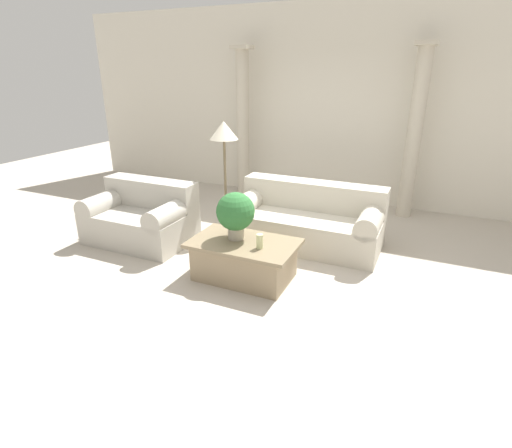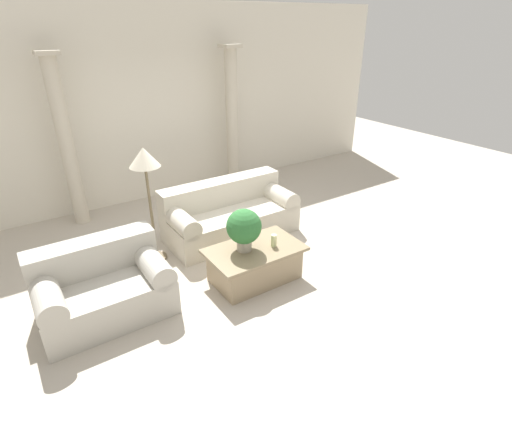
{
  "view_description": "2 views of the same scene",
  "coord_description": "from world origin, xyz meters",
  "views": [
    {
      "loc": [
        1.68,
        -3.99,
        2.19
      ],
      "look_at": [
        -0.08,
        -0.12,
        0.53
      ],
      "focal_mm": 28.0,
      "sensor_mm": 36.0,
      "label": 1
    },
    {
      "loc": [
        -2.37,
        -3.92,
        2.89
      ],
      "look_at": [
        0.05,
        -0.3,
        0.67
      ],
      "focal_mm": 28.0,
      "sensor_mm": 36.0,
      "label": 2
    }
  ],
  "objects": [
    {
      "name": "ground_plane",
      "position": [
        0.0,
        0.0,
        0.0
      ],
      "size": [
        16.0,
        16.0,
        0.0
      ],
      "primitive_type": "plane",
      "color": "#BCB2A3"
    },
    {
      "name": "wall_back",
      "position": [
        0.0,
        2.83,
        1.6
      ],
      "size": [
        10.0,
        0.06,
        3.2
      ],
      "color": "silver",
      "rests_on": "ground_plane"
    },
    {
      "name": "sofa_long",
      "position": [
        0.27,
        0.75,
        0.33
      ],
      "size": [
        1.91,
        0.88,
        0.79
      ],
      "color": "beige",
      "rests_on": "ground_plane"
    },
    {
      "name": "loveseat",
      "position": [
        -1.79,
        -0.06,
        0.33
      ],
      "size": [
        1.35,
        0.88,
        0.79
      ],
      "color": "#B8B3A7",
      "rests_on": "ground_plane"
    },
    {
      "name": "coffee_table",
      "position": [
        -0.07,
        -0.45,
        0.22
      ],
      "size": [
        1.16,
        0.71,
        0.44
      ],
      "color": "#998466",
      "rests_on": "ground_plane"
    },
    {
      "name": "potted_plant",
      "position": [
        -0.19,
        -0.4,
        0.74
      ],
      "size": [
        0.42,
        0.42,
        0.52
      ],
      "color": "#B2A893",
      "rests_on": "coffee_table"
    },
    {
      "name": "pillar_candle",
      "position": [
        0.15,
        -0.53,
        0.52
      ],
      "size": [
        0.07,
        0.07,
        0.16
      ],
      "color": "beige",
      "rests_on": "coffee_table"
    },
    {
      "name": "floor_lamp",
      "position": [
        -0.91,
        0.69,
        1.31
      ],
      "size": [
        0.38,
        0.38,
        1.55
      ],
      "color": "brown",
      "rests_on": "ground_plane"
    },
    {
      "name": "column_left",
      "position": [
        -1.49,
        2.43,
        1.3
      ],
      "size": [
        0.31,
        0.31,
        2.54
      ],
      "color": "beige",
      "rests_on": "ground_plane"
    },
    {
      "name": "column_right",
      "position": [
        1.35,
        2.43,
        1.3
      ],
      "size": [
        0.31,
        0.31,
        2.54
      ],
      "color": "beige",
      "rests_on": "ground_plane"
    }
  ]
}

